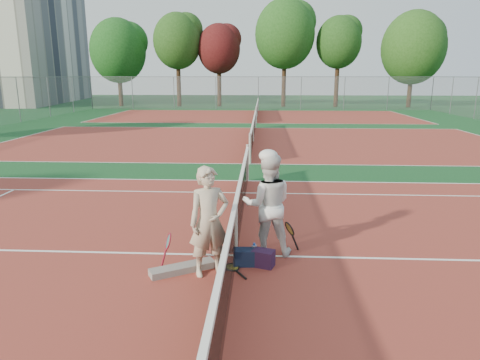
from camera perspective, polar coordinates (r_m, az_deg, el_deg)
name	(u,v)px	position (r m, az deg, el deg)	size (l,w,h in m)	color
ground	(236,256)	(7.59, -0.52, -10.04)	(130.00, 130.00, 0.00)	#113E1C
court_main	(236,255)	(7.59, -0.52, -10.02)	(23.77, 10.97, 0.01)	maroon
court_far_a	(253,141)	(20.67, 1.79, 5.19)	(23.77, 10.97, 0.01)	maroon
court_far_b	(257,116)	(34.08, 2.30, 8.54)	(23.77, 10.97, 0.01)	maroon
net_main	(236,228)	(7.40, -0.52, -6.42)	(0.10, 10.98, 1.02)	black
net_far_a	(253,131)	(20.60, 1.80, 6.58)	(0.10, 10.98, 1.02)	black
net_far_b	(257,109)	(34.03, 2.30, 9.39)	(0.10, 10.98, 1.02)	black
fence_back	(258,93)	(40.97, 2.45, 11.50)	(32.00, 0.06, 3.00)	slate
apartment_block	(20,37)	(58.50, -27.30, 16.59)	(10.00, 22.00, 15.00)	beige
player_a	(209,222)	(6.63, -4.15, -5.57)	(0.63, 0.42, 1.74)	#B6A58D
player_b	(268,205)	(7.39, 3.70, -3.29)	(0.87, 0.68, 1.80)	white
racket_red	(169,251)	(7.14, -9.50, -9.29)	(0.20, 0.27, 0.58)	maroon
racket_black_held	(289,237)	(7.69, 6.61, -7.57)	(0.27, 0.27, 0.56)	black
racket_spare	(232,267)	(7.12, -1.10, -11.57)	(0.60, 0.27, 0.03)	black
sports_bag_navy	(244,257)	(7.19, 0.54, -10.25)	(0.35, 0.24, 0.27)	black
sports_bag_purple	(263,258)	(7.15, 3.13, -10.38)	(0.34, 0.24, 0.28)	black
net_cover_canvas	(183,268)	(7.06, -7.66, -11.60)	(1.06, 0.25, 0.11)	slate
water_bottle	(254,254)	(7.29, 1.90, -9.79)	(0.09, 0.09, 0.30)	#C9E1FF
tree_back_0	(118,51)	(47.31, -15.97, 16.23)	(5.64, 5.64, 8.83)	#382314
tree_back_1	(177,41)	(45.61, -8.35, 17.83)	(4.83, 4.83, 9.27)	#382314
tree_back_maroon	(219,49)	(45.22, -2.84, 17.04)	(4.31, 4.31, 8.22)	#382314
tree_back_3	(285,34)	(45.04, 6.01, 18.79)	(5.93, 5.93, 10.55)	#382314
tree_back_4	(339,43)	(45.53, 13.02, 17.41)	(4.45, 4.45, 8.87)	#382314
tree_back_5	(414,48)	(46.86, 22.13, 16.02)	(6.15, 6.15, 9.30)	#382314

